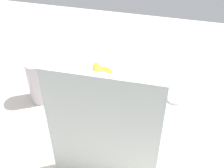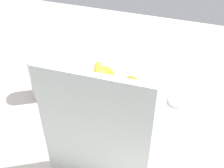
{
  "view_description": "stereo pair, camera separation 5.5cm",
  "coord_description": "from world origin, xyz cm",
  "px_view_note": "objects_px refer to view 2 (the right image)",
  "views": [
    {
      "loc": [
        -19.5,
        76.44,
        74.21
      ],
      "look_at": [
        -1.9,
        0.92,
        9.55
      ],
      "focal_mm": 48.26,
      "sensor_mm": 36.0,
      "label": 1
    },
    {
      "loc": [
        -24.82,
        75.0,
        74.21
      ],
      "look_at": [
        -1.9,
        0.92,
        9.55
      ],
      "focal_mm": 48.26,
      "sensor_mm": 36.0,
      "label": 2
    }
  ],
  "objects_px": {
    "orange_front_left": "(130,87)",
    "orange_front_right": "(104,77)",
    "banana_bunch": "(101,82)",
    "cutting_board": "(95,132)",
    "fruit_bowl": "(112,99)",
    "orange_center": "(97,98)",
    "thermos_tumbler": "(41,78)",
    "jar_lid": "(177,101)"
  },
  "relations": [
    {
      "from": "orange_center",
      "to": "thermos_tumbler",
      "type": "bearing_deg",
      "value": -12.32
    },
    {
      "from": "orange_front_right",
      "to": "thermos_tumbler",
      "type": "xyz_separation_m",
      "value": [
        0.21,
        0.06,
        -0.01
      ]
    },
    {
      "from": "orange_front_right",
      "to": "banana_bunch",
      "type": "bearing_deg",
      "value": 93.82
    },
    {
      "from": "cutting_board",
      "to": "jar_lid",
      "type": "relative_size",
      "value": 5.67
    },
    {
      "from": "orange_front_right",
      "to": "orange_front_left",
      "type": "bearing_deg",
      "value": 164.57
    },
    {
      "from": "banana_bunch",
      "to": "orange_front_left",
      "type": "bearing_deg",
      "value": -173.85
    },
    {
      "from": "banana_bunch",
      "to": "fruit_bowl",
      "type": "bearing_deg",
      "value": -174.55
    },
    {
      "from": "fruit_bowl",
      "to": "thermos_tumbler",
      "type": "bearing_deg",
      "value": 5.68
    },
    {
      "from": "cutting_board",
      "to": "thermos_tumbler",
      "type": "relative_size",
      "value": 2.21
    },
    {
      "from": "fruit_bowl",
      "to": "orange_front_left",
      "type": "xyz_separation_m",
      "value": [
        -0.06,
        -0.01,
        0.06
      ]
    },
    {
      "from": "banana_bunch",
      "to": "thermos_tumbler",
      "type": "bearing_deg",
      "value": 5.72
    },
    {
      "from": "banana_bunch",
      "to": "cutting_board",
      "type": "relative_size",
      "value": 0.49
    },
    {
      "from": "orange_front_left",
      "to": "cutting_board",
      "type": "relative_size",
      "value": 0.2
    },
    {
      "from": "orange_front_left",
      "to": "jar_lid",
      "type": "distance_m",
      "value": 0.19
    },
    {
      "from": "orange_center",
      "to": "cutting_board",
      "type": "distance_m",
      "value": 0.24
    },
    {
      "from": "orange_front_right",
      "to": "thermos_tumbler",
      "type": "height_order",
      "value": "thermos_tumbler"
    },
    {
      "from": "cutting_board",
      "to": "jar_lid",
      "type": "bearing_deg",
      "value": -116.34
    },
    {
      "from": "orange_front_left",
      "to": "orange_front_right",
      "type": "bearing_deg",
      "value": -15.43
    },
    {
      "from": "orange_front_left",
      "to": "jar_lid",
      "type": "bearing_deg",
      "value": -155.48
    },
    {
      "from": "orange_center",
      "to": "banana_bunch",
      "type": "distance_m",
      "value": 0.07
    },
    {
      "from": "orange_center",
      "to": "cutting_board",
      "type": "xyz_separation_m",
      "value": [
        -0.07,
        0.21,
        0.09
      ]
    },
    {
      "from": "orange_front_left",
      "to": "orange_front_right",
      "type": "xyz_separation_m",
      "value": [
        0.1,
        -0.03,
        0.0
      ]
    },
    {
      "from": "orange_front_right",
      "to": "cutting_board",
      "type": "xyz_separation_m",
      "value": [
        -0.08,
        0.32,
        0.09
      ]
    },
    {
      "from": "fruit_bowl",
      "to": "orange_front_left",
      "type": "distance_m",
      "value": 0.09
    },
    {
      "from": "orange_front_left",
      "to": "banana_bunch",
      "type": "distance_m",
      "value": 0.1
    },
    {
      "from": "banana_bunch",
      "to": "jar_lid",
      "type": "xyz_separation_m",
      "value": [
        -0.26,
        -0.08,
        -0.09
      ]
    },
    {
      "from": "cutting_board",
      "to": "thermos_tumbler",
      "type": "height_order",
      "value": "cutting_board"
    },
    {
      "from": "orange_front_left",
      "to": "orange_front_right",
      "type": "height_order",
      "value": "same"
    },
    {
      "from": "orange_front_left",
      "to": "cutting_board",
      "type": "xyz_separation_m",
      "value": [
        0.02,
        0.29,
        0.09
      ]
    },
    {
      "from": "thermos_tumbler",
      "to": "orange_front_right",
      "type": "bearing_deg",
      "value": -164.27
    },
    {
      "from": "fruit_bowl",
      "to": "jar_lid",
      "type": "relative_size",
      "value": 4.18
    },
    {
      "from": "orange_front_left",
      "to": "jar_lid",
      "type": "xyz_separation_m",
      "value": [
        -0.16,
        -0.07,
        -0.09
      ]
    },
    {
      "from": "fruit_bowl",
      "to": "cutting_board",
      "type": "relative_size",
      "value": 0.74
    },
    {
      "from": "jar_lid",
      "to": "cutting_board",
      "type": "bearing_deg",
      "value": 64.16
    },
    {
      "from": "thermos_tumbler",
      "to": "jar_lid",
      "type": "xyz_separation_m",
      "value": [
        -0.47,
        -0.1,
        -0.08
      ]
    },
    {
      "from": "orange_center",
      "to": "jar_lid",
      "type": "height_order",
      "value": "orange_center"
    },
    {
      "from": "banana_bunch",
      "to": "cutting_board",
      "type": "bearing_deg",
      "value": 105.89
    },
    {
      "from": "cutting_board",
      "to": "jar_lid",
      "type": "xyz_separation_m",
      "value": [
        -0.18,
        -0.36,
        -0.17
      ]
    },
    {
      "from": "orange_front_right",
      "to": "orange_center",
      "type": "xyz_separation_m",
      "value": [
        -0.01,
        0.11,
        0.0
      ]
    },
    {
      "from": "banana_bunch",
      "to": "cutting_board",
      "type": "xyz_separation_m",
      "value": [
        -0.08,
        0.28,
        0.08
      ]
    },
    {
      "from": "banana_bunch",
      "to": "cutting_board",
      "type": "distance_m",
      "value": 0.3
    },
    {
      "from": "fruit_bowl",
      "to": "orange_center",
      "type": "height_order",
      "value": "orange_center"
    }
  ]
}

